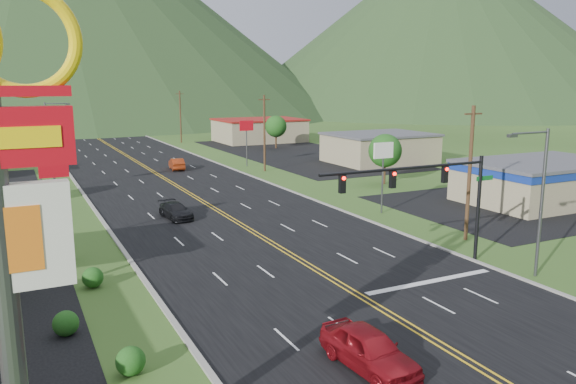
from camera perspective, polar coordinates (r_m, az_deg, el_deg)
name	(u,v)px	position (r m, az deg, el deg)	size (l,w,h in m)	color
traffic_signal	(432,186)	(35.72, 14.38, 0.56)	(13.10, 0.43, 7.00)	black
streetlight_east	(539,193)	(36.34, 24.12, -0.13)	(3.28, 0.25, 9.00)	#59595E
streetlight_west	(49,131)	(82.91, -23.07, 5.76)	(3.28, 0.25, 9.00)	#59595E
building_east_near	(542,179)	(60.56, 24.42, 1.20)	(15.40, 10.40, 4.10)	tan
building_east_mid	(379,148)	(83.73, 9.28, 4.46)	(14.40, 11.40, 4.30)	tan
building_east_far	(259,130)	(112.19, -2.93, 6.30)	(16.40, 12.40, 4.50)	tan
pole_sign_west_a	(54,177)	(43.10, -22.66, 1.44)	(2.00, 0.18, 6.40)	#59595E
pole_sign_west_b	(38,146)	(64.90, -24.07, 4.31)	(2.00, 0.18, 6.40)	#59595E
pole_sign_east_a	(383,158)	(50.61, 9.65, 3.46)	(2.00, 0.18, 6.40)	#59595E
pole_sign_east_b	(246,130)	(78.60, -4.24, 6.27)	(2.00, 0.18, 6.40)	#59595E
tree_east_a	(385,151)	(65.64, 9.84, 4.16)	(3.84, 3.84, 5.82)	#382314
tree_east_b	(276,126)	(100.34, -1.24, 6.68)	(3.84, 3.84, 5.82)	#382314
utility_pole_a	(470,172)	(43.36, 17.97, 1.91)	(1.60, 0.28, 10.00)	#382314
utility_pole_b	(264,133)	(74.21, -2.41, 6.06)	(1.60, 0.28, 10.00)	#382314
utility_pole_c	(180,116)	(111.84, -10.87, 7.57)	(1.60, 0.28, 10.00)	#382314
utility_pole_d	(137,108)	(150.70, -15.05, 8.26)	(1.60, 0.28, 10.00)	#382314
mountain_ne	(440,25)	(251.39, 15.17, 16.07)	(180.00, 180.00, 70.00)	black
car_red_near	(369,350)	(24.14, 8.23, -15.60)	(2.01, 4.99, 1.70)	maroon
car_dark_mid	(176,211)	(49.58, -11.34, -1.92)	(1.84, 4.54, 1.32)	black
car_red_far	(177,164)	(77.22, -11.24, 2.79)	(1.61, 4.63, 1.52)	maroon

